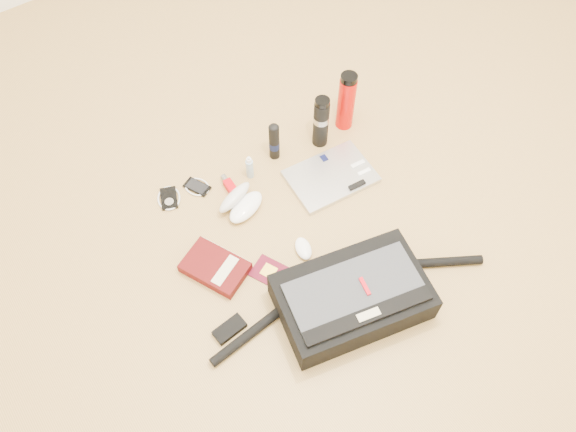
{
  "coord_description": "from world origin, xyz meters",
  "views": [
    {
      "loc": [
        -0.7,
        -0.8,
        1.81
      ],
      "look_at": [
        -0.04,
        0.12,
        0.06
      ],
      "focal_mm": 35.0,
      "sensor_mm": 36.0,
      "label": 1
    }
  ],
  "objects": [
    {
      "name": "ipod",
      "position": [
        -0.35,
        0.49,
        0.01
      ],
      "size": [
        0.12,
        0.12,
        0.01
      ],
      "rotation": [
        0.0,
        0.0,
        -0.41
      ],
      "color": "black",
      "rests_on": "ground"
    },
    {
      "name": "messenger_bag",
      "position": [
        -0.06,
        -0.27,
        0.06
      ],
      "size": [
        1.01,
        0.42,
        0.14
      ],
      "rotation": [
        0.0,
        0.0,
        -0.24
      ],
      "color": "black",
      "rests_on": "ground"
    },
    {
      "name": "phone",
      "position": [
        -0.23,
        0.48,
        0.01
      ],
      "size": [
        0.11,
        0.12,
        0.01
      ],
      "rotation": [
        0.0,
        0.0,
        0.42
      ],
      "color": "black",
      "rests_on": "ground"
    },
    {
      "name": "thermos_red",
      "position": [
        0.46,
        0.4,
        0.14
      ],
      "size": [
        0.09,
        0.09,
        0.28
      ],
      "rotation": [
        0.0,
        0.0,
        0.24
      ],
      "color": "#C20C06",
      "rests_on": "ground"
    },
    {
      "name": "thermos_black",
      "position": [
        0.31,
        0.38,
        0.12
      ],
      "size": [
        0.07,
        0.07,
        0.25
      ],
      "rotation": [
        0.0,
        0.0,
        -0.16
      ],
      "color": "black",
      "rests_on": "ground"
    },
    {
      "name": "passport",
      "position": [
        -0.21,
        -0.01,
        0.0
      ],
      "size": [
        0.15,
        0.17,
        0.01
      ],
      "rotation": [
        0.0,
        0.0,
        0.43
      ],
      "color": "#4E0718",
      "rests_on": "ground"
    },
    {
      "name": "ground",
      "position": [
        0.0,
        0.0,
        0.0
      ],
      "size": [
        4.0,
        4.0,
        0.0
      ],
      "primitive_type": "plane",
      "color": "#B18849",
      "rests_on": "ground"
    },
    {
      "name": "spray_bottle",
      "position": [
        -0.03,
        0.4,
        0.05
      ],
      "size": [
        0.03,
        0.03,
        0.12
      ],
      "rotation": [
        0.0,
        0.0,
        -0.03
      ],
      "color": "#92B2C8",
      "rests_on": "ground"
    },
    {
      "name": "laptop",
      "position": [
        0.23,
        0.2,
        0.01
      ],
      "size": [
        0.36,
        0.27,
        0.03
      ],
      "rotation": [
        0.0,
        0.0,
        -0.11
      ],
      "color": "#BCBCBE",
      "rests_on": "ground"
    },
    {
      "name": "inhaler",
      "position": [
        -0.13,
        0.4,
        0.02
      ],
      "size": [
        0.04,
        0.12,
        0.03
      ],
      "rotation": [
        0.0,
        0.0,
        -0.08
      ],
      "color": "#BD060F",
      "rests_on": "ground"
    },
    {
      "name": "mouse",
      "position": [
        -0.06,
        -0.0,
        0.02
      ],
      "size": [
        0.09,
        0.11,
        0.03
      ],
      "rotation": [
        0.0,
        0.0,
        -0.32
      ],
      "color": "white",
      "rests_on": "ground"
    },
    {
      "name": "aerosol_can",
      "position": [
        0.11,
        0.43,
        0.09
      ],
      "size": [
        0.05,
        0.05,
        0.18
      ],
      "rotation": [
        0.0,
        0.0,
        -0.05
      ],
      "color": "black",
      "rests_on": "ground"
    },
    {
      "name": "sunglasses_case",
      "position": [
        -0.14,
        0.3,
        0.03
      ],
      "size": [
        0.21,
        0.19,
        0.1
      ],
      "rotation": [
        0.0,
        0.0,
        0.32
      ],
      "color": "white",
      "rests_on": "ground"
    },
    {
      "name": "book",
      "position": [
        -0.36,
        0.12,
        0.02
      ],
      "size": [
        0.23,
        0.27,
        0.04
      ],
      "rotation": [
        0.0,
        0.0,
        0.42
      ],
      "color": "#450808",
      "rests_on": "ground"
    }
  ]
}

